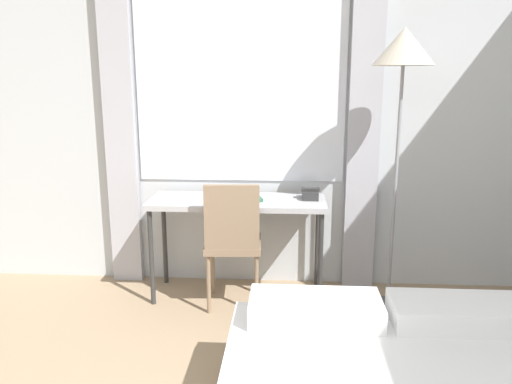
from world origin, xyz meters
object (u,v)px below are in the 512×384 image
at_px(desk_chair, 233,237).
at_px(book, 246,198).
at_px(standing_lamp, 403,63).
at_px(telephone, 310,194).
at_px(desk, 237,208).

distance_m(desk_chair, book, 0.32).
relative_size(standing_lamp, telephone, 12.54).
bearing_deg(telephone, standing_lamp, -18.76).
distance_m(desk_chair, telephone, 0.67).
bearing_deg(desk_chair, book, 63.68).
distance_m(desk, standing_lamp, 1.54).
bearing_deg(book, telephone, 8.20).
distance_m(desk, telephone, 0.55).
bearing_deg(book, desk_chair, -112.72).
bearing_deg(desk, desk_chair, -93.53).
xyz_separation_m(desk, standing_lamp, (1.12, -0.15, 1.05)).
height_order(desk, desk_chair, desk_chair).
height_order(desk, standing_lamp, standing_lamp).
bearing_deg(standing_lamp, desk_chair, -176.93).
relative_size(desk_chair, standing_lamp, 0.48).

